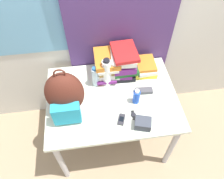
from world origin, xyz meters
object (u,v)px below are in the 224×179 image
camera_pouch (143,123)px  wristwatch (133,115)px  book_stack_right (145,67)px  water_bottle (95,77)px  book_stack_center (123,62)px  cell_phone (121,119)px  book_stack_left (106,66)px  sports_bottle (107,73)px  backpack (65,95)px  sunglasses_case (144,91)px  sunscreen_bottle (136,97)px

camera_pouch → wristwatch: camera_pouch is taller
book_stack_right → wristwatch: 0.51m
book_stack_right → water_bottle: size_ratio=1.19×
book_stack_center → cell_phone: 0.52m
book_stack_center → book_stack_left: bearing=-179.1°
book_stack_center → wristwatch: book_stack_center is taller
sports_bottle → wristwatch: (0.16, -0.36, -0.13)m
backpack → sunglasses_case: size_ratio=2.97×
backpack → sports_bottle: size_ratio=1.59×
cell_phone → sunscreen_bottle: bearing=47.1°
book_stack_center → sunglasses_case: book_stack_center is taller
sports_bottle → wristwatch: sports_bottle is taller
sunglasses_case → book_stack_right: bearing=75.3°
cell_phone → camera_pouch: (0.15, -0.07, 0.03)m
backpack → sunscreen_bottle: (0.55, 0.00, -0.12)m
sports_bottle → cell_phone: size_ratio=2.62×
backpack → book_stack_right: 0.80m
book_stack_right → wristwatch: (-0.20, -0.47, -0.04)m
book_stack_left → book_stack_center: bearing=0.9°
book_stack_left → sunglasses_case: (0.29, -0.24, -0.10)m
book_stack_left → sunscreen_bottle: size_ratio=1.86×
book_stack_center → water_bottle: (-0.26, -0.10, -0.04)m
book_stack_left → wristwatch: bearing=-71.1°
backpack → book_stack_right: bearing=25.8°
water_bottle → book_stack_right: bearing=12.7°
backpack → book_stack_left: size_ratio=1.63×
water_bottle → sunscreen_bottle: bearing=-37.2°
sunscreen_bottle → camera_pouch: 0.23m
sunscreen_bottle → sunglasses_case: size_ratio=0.98×
backpack → camera_pouch: bearing=-22.5°
book_stack_left → cell_phone: bearing=-83.4°
book_stack_right → camera_pouch: book_stack_right is taller
backpack → cell_phone: backpack is taller
book_stack_right → sunglasses_case: bearing=-104.7°
water_bottle → cell_phone: size_ratio=1.90×
book_stack_right → water_bottle: water_bottle is taller
sunscreen_bottle → wristwatch: sunscreen_bottle is taller
camera_pouch → book_stack_right: bearing=75.4°
book_stack_right → sports_bottle: 0.39m
water_bottle → sunscreen_bottle: (0.31, -0.24, -0.03)m
book_stack_left → camera_pouch: size_ratio=1.94×
book_stack_center → backpack: bearing=-146.2°
book_stack_left → book_stack_center: size_ratio=0.96×
book_stack_center → sunglasses_case: 0.31m
sports_bottle → cell_phone: (0.06, -0.39, -0.13)m
water_bottle → sunglasses_case: bearing=-20.5°
sunglasses_case → wristwatch: sunglasses_case is taller
book_stack_center → sunglasses_case: bearing=-60.6°
backpack → book_stack_right: size_ratio=1.85×
book_stack_center → sports_bottle: sports_bottle is taller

